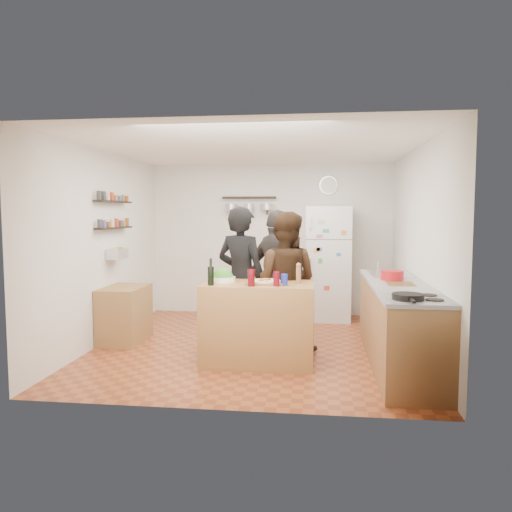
# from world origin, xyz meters

# --- Properties ---
(room_shell) EXTENTS (4.20, 4.20, 4.20)m
(room_shell) POSITION_xyz_m (0.00, 0.39, 1.25)
(room_shell) COLOR brown
(room_shell) RESTS_ON ground
(prep_island) EXTENTS (1.25, 0.72, 0.91)m
(prep_island) POSITION_xyz_m (0.12, -0.67, 0.46)
(prep_island) COLOR #A8713D
(prep_island) RESTS_ON floor
(pizza_board) EXTENTS (0.42, 0.34, 0.02)m
(pizza_board) POSITION_xyz_m (0.20, -0.69, 0.92)
(pizza_board) COLOR brown
(pizza_board) RESTS_ON prep_island
(pizza) EXTENTS (0.34, 0.34, 0.02)m
(pizza) POSITION_xyz_m (0.20, -0.69, 0.94)
(pizza) COLOR beige
(pizza) RESTS_ON pizza_board
(salad_bowl) EXTENTS (0.29, 0.29, 0.06)m
(salad_bowl) POSITION_xyz_m (-0.30, -0.62, 0.94)
(salad_bowl) COLOR white
(salad_bowl) RESTS_ON prep_island
(wine_bottle) EXTENTS (0.07, 0.07, 0.21)m
(wine_bottle) POSITION_xyz_m (-0.38, -0.89, 1.01)
(wine_bottle) COLOR black
(wine_bottle) RESTS_ON prep_island
(wine_glass_near) EXTENTS (0.08, 0.08, 0.19)m
(wine_glass_near) POSITION_xyz_m (0.07, -0.91, 1.00)
(wine_glass_near) COLOR #53070D
(wine_glass_near) RESTS_ON prep_island
(wine_glass_far) EXTENTS (0.07, 0.07, 0.16)m
(wine_glass_far) POSITION_xyz_m (0.34, -0.87, 0.99)
(wine_glass_far) COLOR #5C0713
(wine_glass_far) RESTS_ON prep_island
(pepper_mill) EXTENTS (0.06, 0.06, 0.18)m
(pepper_mill) POSITION_xyz_m (0.57, -0.62, 1.00)
(pepper_mill) COLOR #95613E
(pepper_mill) RESTS_ON prep_island
(salt_canister) EXTENTS (0.08, 0.08, 0.12)m
(salt_canister) POSITION_xyz_m (0.42, -0.79, 0.97)
(salt_canister) COLOR #1C289C
(salt_canister) RESTS_ON prep_island
(person_left) EXTENTS (0.76, 0.64, 1.78)m
(person_left) POSITION_xyz_m (-0.15, -0.20, 0.89)
(person_left) COLOR black
(person_left) RESTS_ON floor
(person_center) EXTENTS (0.95, 0.80, 1.72)m
(person_center) POSITION_xyz_m (0.39, -0.18, 0.86)
(person_center) COLOR black
(person_center) RESTS_ON floor
(person_back) EXTENTS (1.04, 1.00, 1.74)m
(person_back) POSITION_xyz_m (0.25, 0.43, 0.87)
(person_back) COLOR #2C2927
(person_back) RESTS_ON floor
(counter_run) EXTENTS (0.63, 2.63, 0.90)m
(counter_run) POSITION_xyz_m (1.70, -0.55, 0.45)
(counter_run) COLOR #9E7042
(counter_run) RESTS_ON floor
(stove_top) EXTENTS (0.60, 0.62, 0.02)m
(stove_top) POSITION_xyz_m (1.70, -1.50, 0.91)
(stove_top) COLOR white
(stove_top) RESTS_ON counter_run
(skillet) EXTENTS (0.28, 0.28, 0.05)m
(skillet) POSITION_xyz_m (1.60, -1.62, 0.95)
(skillet) COLOR black
(skillet) RESTS_ON stove_top
(sink) EXTENTS (0.50, 0.80, 0.03)m
(sink) POSITION_xyz_m (1.70, 0.30, 0.92)
(sink) COLOR silver
(sink) RESTS_ON counter_run
(cutting_board) EXTENTS (0.30, 0.40, 0.02)m
(cutting_board) POSITION_xyz_m (1.70, -0.60, 0.91)
(cutting_board) COLOR brown
(cutting_board) RESTS_ON counter_run
(red_bowl) EXTENTS (0.26, 0.26, 0.11)m
(red_bowl) POSITION_xyz_m (1.65, -0.29, 0.97)
(red_bowl) COLOR red
(red_bowl) RESTS_ON counter_run
(fridge) EXTENTS (0.70, 0.68, 1.80)m
(fridge) POSITION_xyz_m (0.95, 1.75, 0.90)
(fridge) COLOR white
(fridge) RESTS_ON floor
(wall_clock) EXTENTS (0.30, 0.03, 0.30)m
(wall_clock) POSITION_xyz_m (0.95, 2.08, 2.15)
(wall_clock) COLOR silver
(wall_clock) RESTS_ON back_wall
(spice_shelf_lower) EXTENTS (0.12, 1.00, 0.02)m
(spice_shelf_lower) POSITION_xyz_m (-1.93, 0.20, 1.50)
(spice_shelf_lower) COLOR black
(spice_shelf_lower) RESTS_ON left_wall
(spice_shelf_upper) EXTENTS (0.12, 1.00, 0.02)m
(spice_shelf_upper) POSITION_xyz_m (-1.93, 0.20, 1.85)
(spice_shelf_upper) COLOR black
(spice_shelf_upper) RESTS_ON left_wall
(produce_basket) EXTENTS (0.18, 0.35, 0.14)m
(produce_basket) POSITION_xyz_m (-1.90, 0.20, 1.15)
(produce_basket) COLOR silver
(produce_basket) RESTS_ON left_wall
(side_table) EXTENTS (0.50, 0.80, 0.73)m
(side_table) POSITION_xyz_m (-1.74, 0.02, 0.36)
(side_table) COLOR #A37844
(side_table) RESTS_ON floor
(pot_rack) EXTENTS (0.90, 0.04, 0.04)m
(pot_rack) POSITION_xyz_m (-0.35, 2.00, 1.95)
(pot_rack) COLOR black
(pot_rack) RESTS_ON back_wall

